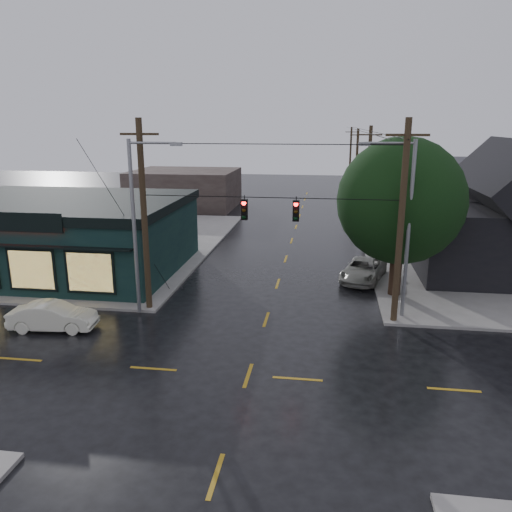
# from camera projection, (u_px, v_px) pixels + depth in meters

# --- Properties ---
(ground_plane) EXTENTS (160.00, 160.00, 0.00)m
(ground_plane) POSITION_uv_depth(u_px,v_px,m) (248.00, 375.00, 20.20)
(ground_plane) COLOR black
(sidewalk_nw) EXTENTS (28.00, 28.00, 0.15)m
(sidewalk_nw) POSITION_uv_depth(u_px,v_px,m) (51.00, 243.00, 42.03)
(sidewalk_nw) COLOR gray
(sidewalk_nw) RESTS_ON ground
(pizza_shop) EXTENTS (16.30, 12.34, 4.90)m
(pizza_shop) POSITION_uv_depth(u_px,v_px,m) (61.00, 234.00, 33.96)
(pizza_shop) COLOR black
(pizza_shop) RESTS_ON ground
(ne_building) EXTENTS (12.60, 11.60, 8.75)m
(ne_building) POSITION_uv_depth(u_px,v_px,m) (510.00, 207.00, 33.23)
(ne_building) COLOR black
(ne_building) RESTS_ON ground
(corner_tree) EXTENTS (7.12, 7.12, 9.08)m
(corner_tree) POSITION_uv_depth(u_px,v_px,m) (401.00, 201.00, 27.89)
(corner_tree) COLOR black
(corner_tree) RESTS_ON ground
(utility_pole_nw) EXTENTS (2.00, 0.32, 10.15)m
(utility_pole_nw) POSITION_uv_depth(u_px,v_px,m) (150.00, 310.00, 27.30)
(utility_pole_nw) COLOR black
(utility_pole_nw) RESTS_ON ground
(utility_pole_ne) EXTENTS (2.00, 0.32, 10.15)m
(utility_pole_ne) POSITION_uv_depth(u_px,v_px,m) (393.00, 323.00, 25.52)
(utility_pole_ne) COLOR black
(utility_pole_ne) RESTS_ON ground
(utility_pole_far_a) EXTENTS (2.00, 0.32, 9.65)m
(utility_pole_far_a) POSITION_uv_depth(u_px,v_px,m) (365.00, 233.00, 46.07)
(utility_pole_far_a) COLOR black
(utility_pole_far_a) RESTS_ON ground
(utility_pole_far_b) EXTENTS (2.00, 0.32, 9.15)m
(utility_pole_far_b) POSITION_uv_depth(u_px,v_px,m) (355.00, 201.00, 65.19)
(utility_pole_far_b) COLOR black
(utility_pole_far_b) RESTS_ON ground
(utility_pole_far_c) EXTENTS (2.00, 0.32, 9.15)m
(utility_pole_far_c) POSITION_uv_depth(u_px,v_px,m) (349.00, 183.00, 84.31)
(utility_pole_far_c) COLOR black
(utility_pole_far_c) RESTS_ON ground
(span_signal_assembly) EXTENTS (13.00, 0.48, 1.23)m
(span_signal_assembly) POSITION_uv_depth(u_px,v_px,m) (270.00, 210.00, 24.92)
(span_signal_assembly) COLOR black
(span_signal_assembly) RESTS_ON ground
(streetlight_nw) EXTENTS (5.40, 0.30, 9.15)m
(streetlight_nw) POSITION_uv_depth(u_px,v_px,m) (140.00, 314.00, 26.67)
(streetlight_nw) COLOR gray
(streetlight_nw) RESTS_ON ground
(streetlight_ne) EXTENTS (5.40, 0.30, 9.15)m
(streetlight_ne) POSITION_uv_depth(u_px,v_px,m) (401.00, 318.00, 26.12)
(streetlight_ne) COLOR gray
(streetlight_ne) RESTS_ON ground
(bg_building_west) EXTENTS (12.00, 10.00, 4.40)m
(bg_building_west) POSITION_uv_depth(u_px,v_px,m) (185.00, 189.00, 59.78)
(bg_building_west) COLOR #342826
(bg_building_west) RESTS_ON ground
(bg_building_east) EXTENTS (14.00, 12.00, 5.60)m
(bg_building_east) POSITION_uv_depth(u_px,v_px,m) (437.00, 183.00, 60.30)
(bg_building_east) COLOR #27262C
(bg_building_east) RESTS_ON ground
(sedan_cream) EXTENTS (4.31, 1.88, 1.38)m
(sedan_cream) POSITION_uv_depth(u_px,v_px,m) (53.00, 316.00, 24.50)
(sedan_cream) COLOR silver
(sedan_cream) RESTS_ON ground
(suv_silver) EXTENTS (3.57, 5.40, 1.38)m
(suv_silver) POSITION_uv_depth(u_px,v_px,m) (363.00, 270.00, 32.19)
(suv_silver) COLOR gray
(suv_silver) RESTS_ON ground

